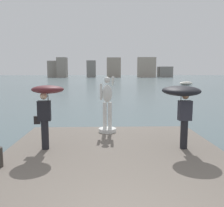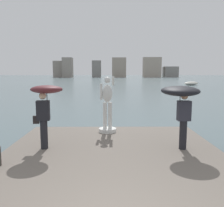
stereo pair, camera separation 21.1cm
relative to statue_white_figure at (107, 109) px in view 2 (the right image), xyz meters
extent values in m
plane|color=slate|center=(0.18, 33.72, -1.31)|extent=(400.00, 400.00, 0.00)
cube|color=#70665B|center=(0.18, -4.21, -1.11)|extent=(6.50, 10.15, 0.40)
cylinder|color=silver|center=(0.00, -0.01, -0.84)|extent=(0.68, 0.68, 0.14)
cylinder|color=silver|center=(-0.10, -0.01, -0.25)|extent=(0.15, 0.15, 1.03)
cylinder|color=silver|center=(0.10, -0.01, -0.25)|extent=(0.15, 0.15, 1.03)
ellipsoid|color=silver|center=(0.00, -0.01, 0.60)|extent=(0.38, 0.26, 0.68)
sphere|color=silver|center=(0.00, -0.01, 1.12)|extent=(0.24, 0.24, 0.24)
cylinder|color=silver|center=(-0.24, -0.01, 0.67)|extent=(0.10, 0.10, 0.62)
cylinder|color=silver|center=(0.22, 0.26, 1.07)|extent=(0.10, 0.59, 0.40)
cylinder|color=black|center=(-1.91, -2.04, -0.47)|extent=(0.22, 0.22, 0.88)
cube|color=black|center=(-1.91, -2.04, 0.27)|extent=(0.40, 0.28, 0.60)
sphere|color=beige|center=(-1.91, -2.04, 0.71)|extent=(0.21, 0.21, 0.21)
cylinder|color=#262626|center=(-1.80, -1.99, 0.58)|extent=(0.02, 0.02, 0.52)
ellipsoid|color=#5B2328|center=(-1.80, -1.99, 0.90)|extent=(1.04, 1.05, 0.30)
cube|color=black|center=(-2.13, -2.04, -0.01)|extent=(0.19, 0.12, 0.24)
cylinder|color=black|center=(2.32, -2.11, -0.47)|extent=(0.22, 0.22, 0.88)
cube|color=#2D2D38|center=(2.32, -2.11, 0.27)|extent=(0.39, 0.25, 0.60)
sphere|color=#A87A5B|center=(2.32, -2.11, 0.71)|extent=(0.21, 0.21, 0.21)
cylinder|color=#262626|center=(2.20, -2.08, 0.55)|extent=(0.02, 0.02, 0.47)
ellipsoid|color=black|center=(2.20, -2.08, 0.86)|extent=(1.18, 1.19, 0.34)
ellipsoid|color=silver|center=(17.42, 41.38, -0.92)|extent=(4.14, 3.29, 0.78)
cube|color=gray|center=(-27.50, 120.24, 3.10)|extent=(5.75, 4.69, 8.82)
cube|color=gray|center=(-22.39, 117.49, 3.89)|extent=(5.02, 5.88, 10.41)
cube|color=gray|center=(-7.42, 122.77, 3.26)|extent=(4.89, 4.07, 9.15)
cube|color=gray|center=(4.93, 122.34, 4.03)|extent=(7.58, 5.30, 10.68)
cube|color=#A89989|center=(23.15, 122.63, 4.15)|extent=(9.75, 4.60, 10.93)
cube|color=gray|center=(33.89, 124.38, 1.63)|extent=(7.39, 7.56, 5.88)
camera|label=1|loc=(-0.10, -9.08, 1.41)|focal=37.96mm
camera|label=2|loc=(0.11, -9.09, 1.41)|focal=37.96mm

